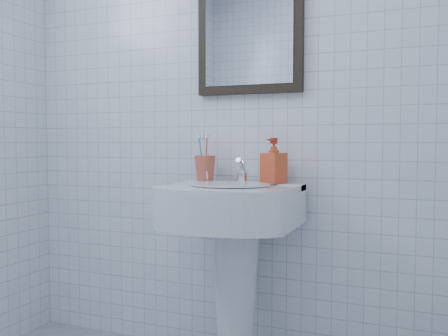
% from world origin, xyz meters
% --- Properties ---
extents(wall_back, '(2.20, 0.02, 2.50)m').
position_xyz_m(wall_back, '(0.00, 1.20, 1.25)').
color(wall_back, white).
rests_on(wall_back, ground).
extents(washbasin, '(0.55, 0.40, 0.85)m').
position_xyz_m(washbasin, '(0.10, 0.99, 0.57)').
color(washbasin, silver).
rests_on(washbasin, ground).
extents(faucet, '(0.04, 0.10, 0.11)m').
position_xyz_m(faucet, '(0.10, 1.09, 0.88)').
color(faucet, silver).
rests_on(faucet, washbasin).
extents(toothbrush_cup, '(0.11, 0.11, 0.12)m').
position_xyz_m(toothbrush_cup, '(-0.09, 1.11, 0.90)').
color(toothbrush_cup, '#BC5235').
rests_on(toothbrush_cup, washbasin).
extents(soap_dispenser, '(0.12, 0.12, 0.20)m').
position_xyz_m(soap_dispenser, '(0.24, 1.10, 0.94)').
color(soap_dispenser, red).
rests_on(soap_dispenser, washbasin).
extents(wall_mirror, '(0.50, 0.04, 0.62)m').
position_xyz_m(wall_mirror, '(0.10, 1.18, 1.55)').
color(wall_mirror, black).
rests_on(wall_mirror, wall_back).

